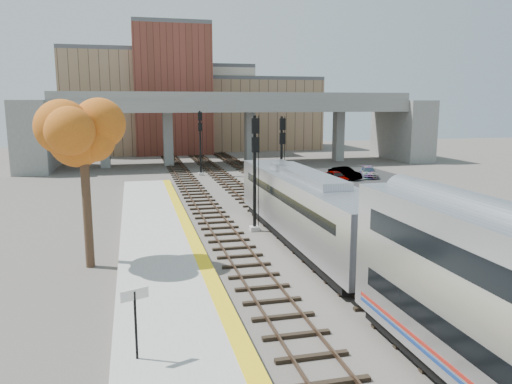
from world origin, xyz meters
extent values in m
plane|color=#47423D|center=(0.00, 0.00, 0.00)|extent=(160.00, 160.00, 0.00)
cube|color=#9E9E99|center=(-7.25, 0.00, 0.17)|extent=(4.50, 60.00, 0.35)
cube|color=yellow|center=(-5.35, 0.00, 0.35)|extent=(0.70, 60.00, 0.01)
cube|color=black|center=(-3.20, 12.50, 0.07)|extent=(2.50, 95.00, 0.14)
cube|color=brown|center=(-3.92, 12.50, 0.18)|extent=(0.07, 95.00, 0.14)
cube|color=brown|center=(-2.48, 12.50, 0.18)|extent=(0.07, 95.00, 0.14)
cube|color=black|center=(1.00, 12.50, 0.07)|extent=(2.50, 95.00, 0.14)
cube|color=brown|center=(0.28, 12.50, 0.18)|extent=(0.07, 95.00, 0.14)
cube|color=brown|center=(1.72, 12.50, 0.18)|extent=(0.07, 95.00, 0.14)
cube|color=black|center=(5.00, 12.50, 0.07)|extent=(2.50, 95.00, 0.14)
cube|color=brown|center=(4.28, 12.50, 0.18)|extent=(0.07, 95.00, 0.14)
cube|color=brown|center=(5.72, 12.50, 0.18)|extent=(0.07, 95.00, 0.14)
cube|color=slate|center=(5.00, 45.00, 7.75)|extent=(46.00, 10.00, 1.50)
cube|color=slate|center=(5.00, 40.20, 9.00)|extent=(46.00, 0.20, 1.00)
cube|color=slate|center=(5.00, 49.80, 9.00)|extent=(46.00, 0.20, 1.00)
cube|color=slate|center=(-12.00, 45.00, 3.50)|extent=(1.20, 1.60, 7.00)
cube|color=slate|center=(-4.00, 45.00, 3.50)|extent=(1.20, 1.60, 7.00)
cube|color=slate|center=(7.00, 45.00, 3.50)|extent=(1.20, 1.60, 7.00)
cube|color=slate|center=(20.00, 45.00, 3.50)|extent=(1.20, 1.60, 7.00)
cube|color=slate|center=(-20.00, 45.00, 4.25)|extent=(4.00, 12.00, 8.50)
cube|color=slate|center=(30.00, 45.00, 4.25)|extent=(4.00, 12.00, 8.50)
cube|color=#927055|center=(-10.00, 65.00, 8.00)|extent=(18.00, 14.00, 16.00)
cube|color=#4C4C4F|center=(-10.00, 65.00, 16.30)|extent=(18.00, 14.00, 0.60)
cube|color=beige|center=(4.00, 70.00, 7.00)|extent=(16.00, 16.00, 14.00)
cube|color=#4C4C4F|center=(4.00, 70.00, 14.30)|extent=(16.00, 16.00, 0.60)
cube|color=brown|center=(-2.00, 62.00, 10.00)|extent=(12.00, 10.00, 20.00)
cube|color=#4C4C4F|center=(-2.00, 62.00, 20.30)|extent=(12.00, 10.00, 0.60)
cube|color=#927055|center=(14.00, 68.00, 6.00)|extent=(20.00, 14.00, 12.00)
cube|color=#4C4C4F|center=(14.00, 68.00, 12.30)|extent=(20.00, 14.00, 0.60)
cube|color=black|center=(14.00, 28.00, 0.02)|extent=(14.00, 18.00, 0.04)
cube|color=#A8AAB2|center=(1.00, 5.40, 2.35)|extent=(3.00, 19.00, 3.20)
cube|color=black|center=(1.00, 14.92, 2.95)|extent=(2.20, 0.06, 1.10)
cube|color=black|center=(1.00, 5.40, 2.95)|extent=(3.02, 16.15, 0.50)
cube|color=black|center=(1.00, 5.40, 0.50)|extent=(2.70, 17.10, 0.50)
cube|color=#A8AAB2|center=(1.00, 5.40, 4.15)|extent=(1.60, 9.50, 0.40)
cube|color=#9E9E99|center=(-1.10, 9.11, 0.15)|extent=(0.60, 0.60, 0.30)
cylinder|color=black|center=(-1.10, 9.11, 3.70)|extent=(0.21, 0.21, 7.41)
cube|color=black|center=(-1.10, 8.86, 6.77)|extent=(0.48, 0.18, 0.95)
cube|color=black|center=(-1.10, 8.86, 5.61)|extent=(0.48, 0.18, 0.95)
cube|color=#9E9E99|center=(3.00, 16.80, 0.15)|extent=(0.60, 0.60, 0.30)
cylinder|color=black|center=(3.00, 16.80, 3.57)|extent=(0.20, 0.20, 7.13)
cube|color=black|center=(3.00, 16.55, 6.52)|extent=(0.46, 0.18, 0.92)
cube|color=black|center=(3.00, 16.55, 5.40)|extent=(0.46, 0.18, 0.92)
cube|color=#9E9E99|center=(-1.10, 34.98, 0.15)|extent=(0.60, 0.60, 0.30)
cylinder|color=black|center=(-1.10, 34.98, 3.65)|extent=(0.21, 0.21, 7.30)
cube|color=black|center=(-1.10, 34.73, 6.67)|extent=(0.47, 0.18, 0.94)
cube|color=black|center=(-1.10, 34.73, 5.52)|extent=(0.47, 0.18, 0.94)
cylinder|color=black|center=(-8.69, -6.56, 1.45)|extent=(0.08, 0.08, 2.20)
cube|color=white|center=(-8.69, -6.56, 2.45)|extent=(0.86, 0.38, 0.35)
cylinder|color=#382619|center=(-10.88, 4.14, 3.19)|extent=(0.44, 0.44, 6.39)
ellipsoid|color=orange|center=(-10.88, 4.14, 6.84)|extent=(3.60, 3.60, 4.56)
imported|color=#99999E|center=(11.57, 25.74, 0.68)|extent=(1.89, 3.88, 1.28)
imported|color=#99999E|center=(13.61, 28.20, 0.68)|extent=(2.69, 4.14, 1.29)
imported|color=#99999E|center=(16.61, 28.59, 0.62)|extent=(2.91, 4.35, 1.17)
camera|label=1|loc=(-8.55, -21.37, 8.19)|focal=35.00mm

